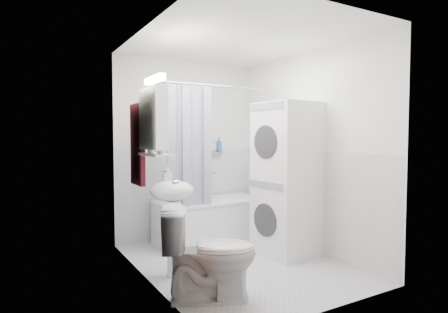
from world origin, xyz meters
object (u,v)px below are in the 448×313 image
washer_dryer (287,179)px  toilet (209,254)px  sink (172,205)px  bathtub (211,218)px

washer_dryer → toilet: (-1.37, -0.64, -0.49)m
washer_dryer → toilet: size_ratio=2.21×
sink → bathtub: bearing=45.2°
sink → toilet: bearing=-84.2°
sink → toilet: size_ratio=1.31×
washer_dryer → toilet: washer_dryer is taller
bathtub → toilet: toilet is taller
toilet → sink: bearing=29.8°
bathtub → washer_dryer: washer_dryer is taller
sink → washer_dryer: (1.43, -0.01, 0.18)m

